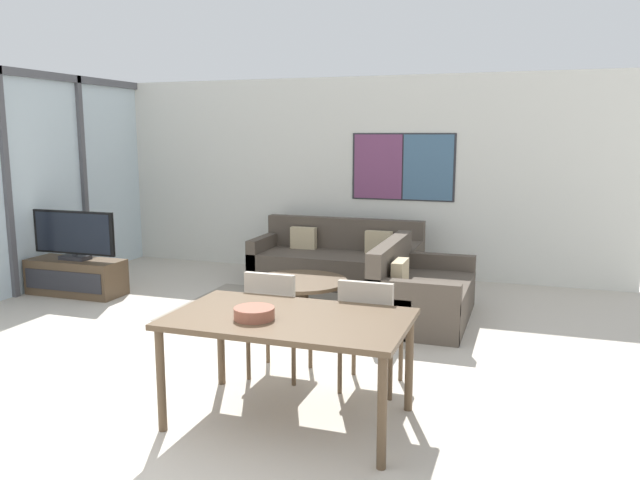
# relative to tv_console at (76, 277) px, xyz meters

# --- Properties ---
(ground_plane) EXTENTS (24.00, 24.00, 0.00)m
(ground_plane) POSITION_rel_tv_console_xyz_m (2.79, -3.10, -0.22)
(ground_plane) COLOR beige
(wall_back) EXTENTS (7.93, 0.09, 2.80)m
(wall_back) POSITION_rel_tv_console_xyz_m (2.82, 2.40, 1.18)
(wall_back) COLOR silver
(wall_back) RESTS_ON ground_plane
(window_wall_left) EXTENTS (0.07, 5.49, 2.80)m
(window_wall_left) POSITION_rel_tv_console_xyz_m (-0.66, -0.35, 1.31)
(window_wall_left) COLOR silver
(window_wall_left) RESTS_ON ground_plane
(area_rug) EXTENTS (2.81, 1.80, 0.01)m
(area_rug) POSITION_rel_tv_console_xyz_m (2.94, 0.20, -0.22)
(area_rug) COLOR gray
(area_rug) RESTS_ON ground_plane
(tv_console) EXTENTS (1.23, 0.49, 0.45)m
(tv_console) POSITION_rel_tv_console_xyz_m (0.00, 0.00, 0.00)
(tv_console) COLOR brown
(tv_console) RESTS_ON ground_plane
(television) EXTENTS (1.19, 0.20, 0.62)m
(television) POSITION_rel_tv_console_xyz_m (-0.00, 0.00, 0.53)
(television) COLOR #2D2D33
(television) RESTS_ON tv_console
(sofa_main) EXTENTS (2.24, 0.93, 0.85)m
(sofa_main) POSITION_rel_tv_console_xyz_m (2.94, 1.67, 0.05)
(sofa_main) COLOR #51473D
(sofa_main) RESTS_ON ground_plane
(sofa_side) EXTENTS (0.93, 1.62, 0.85)m
(sofa_side) POSITION_rel_tv_console_xyz_m (4.27, 0.31, 0.05)
(sofa_side) COLOR #51473D
(sofa_side) RESTS_ON ground_plane
(coffee_table) EXTENTS (1.08, 1.08, 0.36)m
(coffee_table) POSITION_rel_tv_console_xyz_m (2.94, 0.20, 0.05)
(coffee_table) COLOR brown
(coffee_table) RESTS_ON ground_plane
(dining_table) EXTENTS (1.65, 0.98, 0.76)m
(dining_table) POSITION_rel_tv_console_xyz_m (3.85, -2.41, 0.47)
(dining_table) COLOR brown
(dining_table) RESTS_ON ground_plane
(dining_chair_left) EXTENTS (0.46, 0.46, 0.91)m
(dining_chair_left) POSITION_rel_tv_console_xyz_m (3.45, -1.71, 0.28)
(dining_chair_left) COLOR #B2A899
(dining_chair_left) RESTS_ON ground_plane
(dining_chair_centre) EXTENTS (0.46, 0.46, 0.91)m
(dining_chair_centre) POSITION_rel_tv_console_xyz_m (4.25, -1.73, 0.28)
(dining_chair_centre) COLOR #B2A899
(dining_chair_centre) RESTS_ON ground_plane
(fruit_bowl) EXTENTS (0.28, 0.28, 0.08)m
(fruit_bowl) POSITION_rel_tv_console_xyz_m (3.65, -2.55, 0.59)
(fruit_bowl) COLOR #995642
(fruit_bowl) RESTS_ON dining_table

